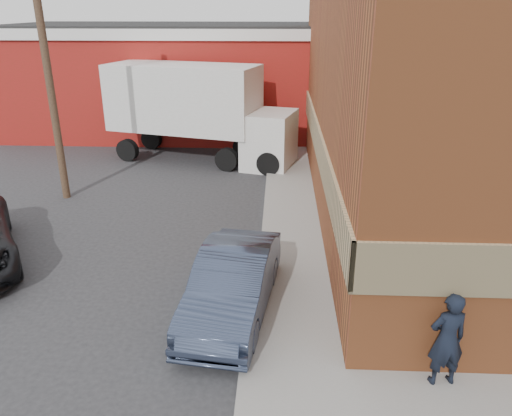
% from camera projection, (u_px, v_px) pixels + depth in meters
% --- Properties ---
extents(ground, '(90.00, 90.00, 0.00)m').
position_uv_depth(ground, '(266.00, 372.00, 9.47)').
color(ground, '#28282B').
rests_on(ground, ground).
extents(sidewalk_west, '(1.80, 18.00, 0.12)m').
position_uv_depth(sidewalk_west, '(290.00, 199.00, 17.75)').
color(sidewalk_west, gray).
rests_on(sidewalk_west, ground).
extents(warehouse, '(16.30, 8.30, 5.60)m').
position_uv_depth(warehouse, '(167.00, 78.00, 27.19)').
color(warehouse, maroon).
rests_on(warehouse, ground).
extents(utility_pole, '(2.00, 0.26, 9.00)m').
position_uv_depth(utility_pole, '(46.00, 62.00, 16.35)').
color(utility_pole, brown).
rests_on(utility_pole, ground).
extents(man, '(0.74, 0.55, 1.84)m').
position_uv_depth(man, '(447.00, 340.00, 8.71)').
color(man, black).
rests_on(man, sidewalk_south).
extents(sedan, '(2.13, 4.64, 1.48)m').
position_uv_depth(sedan, '(233.00, 284.00, 11.06)').
color(sedan, '#2F384E').
rests_on(sedan, ground).
extents(box_truck, '(8.77, 4.62, 4.15)m').
position_uv_depth(box_truck, '(201.00, 107.00, 21.55)').
color(box_truck, silver).
rests_on(box_truck, ground).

